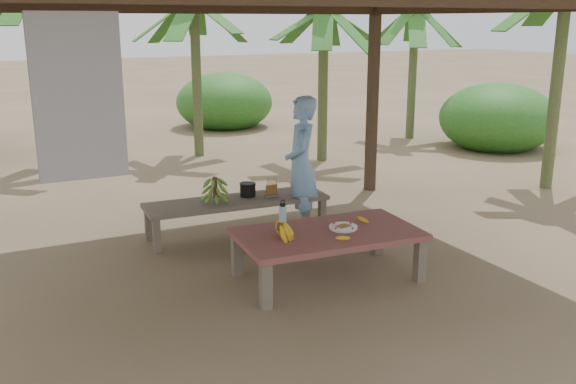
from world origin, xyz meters
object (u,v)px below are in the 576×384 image
plate (343,227)px  water_flask (283,215)px  ripe_banana_bunch (278,230)px  work_table (328,237)px  bench (237,204)px  woman (301,165)px  cooking_pot (248,190)px

plate → water_flask: bearing=144.6°
ripe_banana_bunch → work_table: bearing=-1.8°
bench → woman: bearing=-10.4°
plate → water_flask: (-0.50, 0.36, 0.10)m
woman → work_table: bearing=6.0°
ripe_banana_bunch → plate: ripe_banana_bunch is taller
ripe_banana_bunch → water_flask: size_ratio=1.02×
bench → cooking_pot: cooking_pot is taller
woman → bench: bearing=-80.0°
plate → woman: woman is taller
ripe_banana_bunch → cooking_pot: bearing=76.5°
woman → cooking_pot: bearing=-90.0°
ripe_banana_bunch → cooking_pot: ripe_banana_bunch is taller
plate → work_table: bearing=176.8°
work_table → water_flask: water_flask is taller
work_table → woman: (0.47, 1.47, 0.40)m
plate → water_flask: size_ratio=1.03×
bench → plate: plate is taller
bench → work_table: bearing=-76.4°
ripe_banana_bunch → water_flask: 0.39m
cooking_pot → woman: 0.72m
work_table → water_flask: (-0.33, 0.35, 0.18)m
bench → plate: (0.47, -1.67, 0.12)m
work_table → woman: 1.60m
bench → plate: size_ratio=7.72×
plate → cooking_pot: 1.77m
work_table → cooking_pot: cooking_pot is taller
bench → ripe_banana_bunch: ripe_banana_bunch is taller
bench → woman: size_ratio=1.34×
bench → woman: (0.77, -0.19, 0.44)m
ripe_banana_bunch → plate: 0.71m
water_flask → woman: 1.40m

